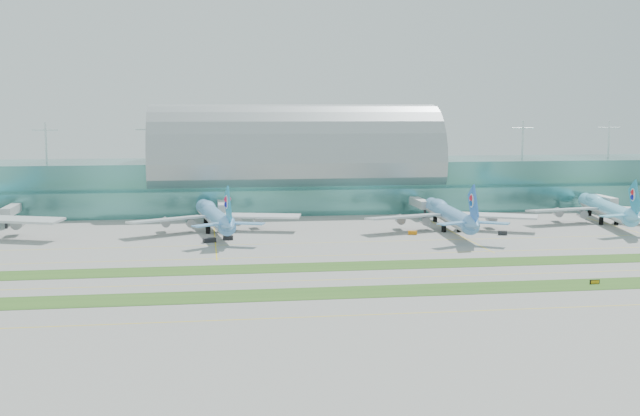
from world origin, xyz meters
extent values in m
plane|color=gray|center=(0.00, 0.00, 0.00)|extent=(700.00, 700.00, 0.00)
cube|color=#3D7A75|center=(0.00, 130.00, 10.00)|extent=(340.00, 42.00, 20.00)
cube|color=#3D7A75|center=(0.00, 106.00, 5.00)|extent=(340.00, 8.00, 10.00)
ellipsoid|color=#9EA5A8|center=(0.00, 130.00, 20.00)|extent=(340.00, 46.20, 16.17)
cylinder|color=white|center=(0.00, 130.00, 28.00)|extent=(0.80, 0.80, 16.00)
cube|color=#B2B7B7|center=(-106.00, 95.00, 5.50)|extent=(3.50, 22.00, 3.00)
cylinder|color=black|center=(-106.00, 85.00, 2.00)|extent=(1.00, 1.00, 4.00)
cube|color=#B2B7B7|center=(-31.00, 95.00, 5.50)|extent=(3.50, 22.00, 3.00)
cylinder|color=black|center=(-31.00, 85.00, 2.00)|extent=(1.00, 1.00, 4.00)
cube|color=#B2B7B7|center=(44.00, 95.00, 5.50)|extent=(3.50, 22.00, 3.00)
cylinder|color=black|center=(44.00, 85.00, 2.00)|extent=(1.00, 1.00, 4.00)
cube|color=#B2B7B7|center=(119.00, 95.00, 5.50)|extent=(3.50, 22.00, 3.00)
cylinder|color=black|center=(119.00, 85.00, 2.00)|extent=(1.00, 1.00, 4.00)
cube|color=#2D591E|center=(0.00, -28.00, 0.04)|extent=(420.00, 12.00, 0.08)
cube|color=#2D591E|center=(0.00, 2.00, 0.04)|extent=(420.00, 12.00, 0.08)
cube|color=yellow|center=(0.00, -48.00, 0.01)|extent=(420.00, 0.35, 0.01)
cube|color=yellow|center=(0.00, -14.00, 0.01)|extent=(420.00, 0.35, 0.01)
cube|color=yellow|center=(0.00, 18.00, 0.01)|extent=(420.00, 0.35, 0.01)
cube|color=yellow|center=(0.00, 40.00, 0.01)|extent=(420.00, 0.35, 0.01)
cube|color=silver|center=(-98.37, 61.17, 6.29)|extent=(33.95, 19.34, 1.35)
cylinder|color=gray|center=(-103.50, 66.99, 3.98)|extent=(3.92, 6.18, 3.75)
cylinder|color=#69A9E8|center=(-34.40, 67.43, 5.40)|extent=(12.79, 55.08, 5.48)
ellipsoid|color=#69A9E8|center=(-36.46, 82.65, 6.90)|extent=(7.40, 17.22, 3.91)
cone|color=#69A9E8|center=(-38.37, 96.71, 5.40)|extent=(6.03, 5.12, 5.48)
cone|color=#69A9E8|center=(-30.25, 36.75, 6.46)|extent=(6.23, 8.59, 5.21)
cube|color=silver|center=(-49.94, 63.54, 5.04)|extent=(26.35, 18.94, 1.08)
cylinder|color=gray|center=(-46.64, 68.81, 3.18)|extent=(3.63, 5.22, 3.01)
cube|color=silver|center=(-18.39, 67.81, 5.04)|extent=(27.36, 13.00, 1.08)
cylinder|color=gray|center=(-22.97, 72.01, 3.18)|extent=(3.63, 5.22, 3.01)
cube|color=#2D96C8|center=(-30.49, 38.51, 12.03)|extent=(2.09, 11.59, 12.75)
cylinder|color=white|center=(-30.61, 39.38, 13.36)|extent=(1.36, 4.31, 4.25)
cylinder|color=black|center=(-37.20, 88.08, 1.33)|extent=(1.59, 1.59, 2.65)
cylinder|color=black|center=(-36.56, 63.57, 1.33)|extent=(1.59, 1.59, 2.65)
cylinder|color=black|center=(-31.30, 64.28, 1.33)|extent=(1.59, 1.59, 2.65)
cylinder|color=#63A0DB|center=(45.30, 59.06, 5.46)|extent=(8.87, 55.75, 5.55)
ellipsoid|color=#63A0DB|center=(46.23, 74.58, 6.99)|extent=(6.28, 17.16, 3.96)
cone|color=#63A0DB|center=(47.09, 88.92, 5.46)|extent=(5.81, 4.80, 5.55)
cone|color=#63A0DB|center=(43.42, 27.78, 6.54)|extent=(5.75, 8.36, 5.27)
cube|color=silver|center=(29.10, 58.24, 5.10)|extent=(27.61, 14.95, 1.09)
cylinder|color=gray|center=(33.41, 62.83, 3.22)|extent=(3.33, 5.10, 3.04)
cube|color=silver|center=(61.28, 56.31, 5.10)|extent=(27.16, 17.63, 1.09)
cylinder|color=gray|center=(57.54, 61.38, 3.22)|extent=(3.33, 5.10, 3.04)
cube|color=blue|center=(43.53, 29.57, 12.18)|extent=(1.24, 11.78, 12.91)
cylinder|color=silver|center=(43.58, 30.46, 13.52)|extent=(1.06, 4.34, 4.30)
cylinder|color=black|center=(46.56, 80.12, 1.34)|extent=(1.61, 1.61, 2.69)
cylinder|color=black|center=(42.40, 55.65, 1.34)|extent=(1.61, 1.61, 2.69)
cylinder|color=black|center=(47.76, 55.33, 1.34)|extent=(1.61, 1.61, 2.69)
cylinder|color=#6DC9F1|center=(106.75, 67.06, 5.46)|extent=(16.33, 55.56, 5.55)
ellipsoid|color=#6DC9F1|center=(109.80, 82.31, 6.99)|extent=(8.48, 17.59, 3.96)
cone|color=#6DC9F1|center=(112.62, 96.41, 5.46)|extent=(6.32, 5.48, 5.55)
cone|color=#6DC9F1|center=(100.61, 36.32, 6.54)|extent=(6.75, 8.94, 5.28)
cube|color=silver|center=(90.59, 68.47, 5.11)|extent=(27.66, 11.62, 1.09)
cylinder|color=gray|center=(95.49, 72.42, 3.23)|extent=(3.95, 5.43, 3.05)
cylinder|color=gray|center=(119.21, 67.68, 3.23)|extent=(3.95, 5.43, 3.05)
cube|color=teal|center=(100.96, 38.07, 12.18)|extent=(2.83, 11.65, 12.92)
cylinder|color=white|center=(101.13, 38.95, 13.53)|extent=(1.63, 4.37, 4.30)
cylinder|color=black|center=(110.89, 87.76, 1.34)|extent=(1.61, 1.61, 2.69)
cylinder|color=black|center=(103.41, 64.08, 1.34)|extent=(1.61, 1.61, 2.69)
cylinder|color=black|center=(108.69, 63.02, 1.34)|extent=(1.61, 1.61, 2.69)
cube|color=black|center=(-30.33, 49.64, 0.67)|extent=(3.20, 1.85, 1.33)
cube|color=black|center=(-36.21, 45.55, 0.71)|extent=(4.29, 2.89, 1.41)
cube|color=orange|center=(30.55, 51.82, 0.61)|extent=(3.22, 2.39, 1.22)
cube|color=black|center=(59.73, 46.62, 0.69)|extent=(3.13, 2.24, 1.38)
cube|color=black|center=(54.17, -27.68, 0.53)|extent=(2.50, 0.39, 1.06)
cube|color=gold|center=(54.18, -27.86, 0.53)|extent=(2.11, 0.16, 0.77)
cylinder|color=black|center=(53.31, -27.74, 0.24)|extent=(0.12, 0.12, 0.48)
cylinder|color=black|center=(55.03, -27.63, 0.24)|extent=(0.12, 0.12, 0.48)
camera|label=1|loc=(-37.23, -203.31, 41.60)|focal=45.00mm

